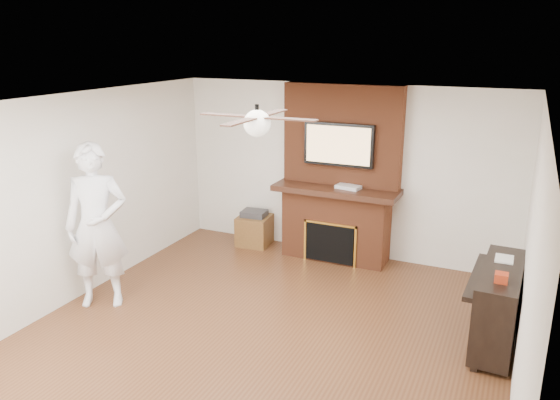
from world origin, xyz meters
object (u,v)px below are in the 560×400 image
at_px(side_table, 254,229).
at_px(piano, 498,304).
at_px(person, 97,226).
at_px(fireplace, 338,191).

height_order(side_table, piano, piano).
relative_size(person, side_table, 3.59).
relative_size(fireplace, person, 1.26).
height_order(fireplace, person, fireplace).
bearing_deg(person, side_table, 42.99).
xyz_separation_m(fireplace, piano, (2.29, -1.61, -0.53)).
relative_size(person, piano, 1.49).
distance_m(fireplace, side_table, 1.52).
bearing_deg(piano, person, -165.13).
distance_m(fireplace, person, 3.33).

